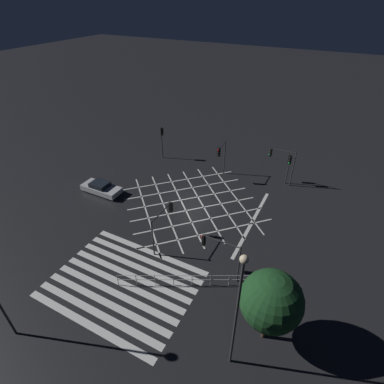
% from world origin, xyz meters
% --- Properties ---
extents(ground_plane, '(200.00, 200.00, 0.00)m').
position_xyz_m(ground_plane, '(0.00, 0.00, 0.00)').
color(ground_plane, black).
extents(road_markings, '(15.61, 22.76, 0.01)m').
position_xyz_m(road_markings, '(0.27, -7.29, 0.00)').
color(road_markings, silver).
rests_on(road_markings, ground_plane).
extents(traffic_light_ne_main, '(2.81, 0.36, 4.04)m').
position_xyz_m(traffic_light_ne_main, '(6.53, 7.88, 2.99)').
color(traffic_light_ne_main, '#2D2D30').
rests_on(traffic_light_ne_main, ground_plane).
extents(traffic_light_nw_main, '(0.39, 0.36, 4.07)m').
position_xyz_m(traffic_light_nw_main, '(-7.74, 7.06, 2.91)').
color(traffic_light_nw_main, '#2D2D30').
rests_on(traffic_light_nw_main, ground_plane).
extents(traffic_light_ne_cross, '(0.36, 0.39, 3.46)m').
position_xyz_m(traffic_light_ne_cross, '(7.46, 8.03, 2.48)').
color(traffic_light_ne_cross, '#2D2D30').
rests_on(traffic_light_ne_cross, ground_plane).
extents(traffic_light_median_north, '(0.36, 2.18, 4.16)m').
position_xyz_m(traffic_light_median_north, '(0.53, 5.94, 3.04)').
color(traffic_light_median_north, '#2D2D30').
rests_on(traffic_light_median_north, ground_plane).
extents(traffic_light_se_main, '(3.04, 0.36, 3.50)m').
position_xyz_m(traffic_light_se_main, '(5.70, -7.04, 2.60)').
color(traffic_light_se_main, '#2D2D30').
rests_on(traffic_light_se_main, ground_plane).
extents(traffic_light_median_south, '(0.36, 3.14, 3.49)m').
position_xyz_m(traffic_light_median_south, '(0.46, -5.87, 2.59)').
color(traffic_light_median_south, '#2D2D30').
rests_on(traffic_light_median_south, ground_plane).
extents(street_lamp_west, '(0.42, 0.42, 8.65)m').
position_xyz_m(street_lamp_west, '(9.00, -12.66, 5.47)').
color(street_lamp_west, '#2D2D30').
rests_on(street_lamp_west, ground_plane).
extents(street_tree_near, '(3.58, 3.58, 5.34)m').
position_xyz_m(street_tree_near, '(10.27, -10.32, 3.54)').
color(street_tree_near, '#38281C').
rests_on(street_tree_near, ground_plane).
extents(waiting_car, '(4.32, 1.73, 1.22)m').
position_xyz_m(waiting_car, '(-9.39, -2.60, 0.58)').
color(waiting_car, '#B7BABC').
rests_on(waiting_car, ground_plane).
extents(pedestrian_railing, '(9.57, 4.95, 1.05)m').
position_xyz_m(pedestrian_railing, '(4.57, -8.88, 0.67)').
color(pedestrian_railing, '#B7B7BC').
rests_on(pedestrian_railing, ground_plane).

